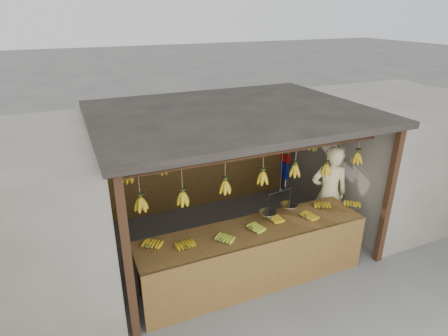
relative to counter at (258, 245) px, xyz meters
name	(u,v)px	position (x,y,z in m)	size (l,w,h in m)	color
ground	(231,240)	(0.13, 1.23, -0.71)	(80.00, 80.00, 0.00)	#5B5B57
stall	(223,131)	(0.13, 1.56, 1.26)	(4.30, 3.30, 2.40)	black
neighbor_right	(391,153)	(3.73, 1.23, 0.44)	(3.00, 3.00, 2.30)	slate
counter	(258,245)	(0.00, 0.00, 0.00)	(3.63, 0.79, 0.96)	brown
hanging_bananas	(231,156)	(0.14, 1.23, 0.92)	(3.62, 2.24, 0.40)	#AE8B12
balance_scale	(279,205)	(0.47, 0.23, 0.43)	(0.67, 0.32, 0.93)	black
vendor	(329,194)	(1.73, 0.63, 0.18)	(0.65, 0.43, 1.78)	beige
bag_bundles	(286,150)	(2.07, 2.58, 0.28)	(0.08, 0.26, 1.28)	yellow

